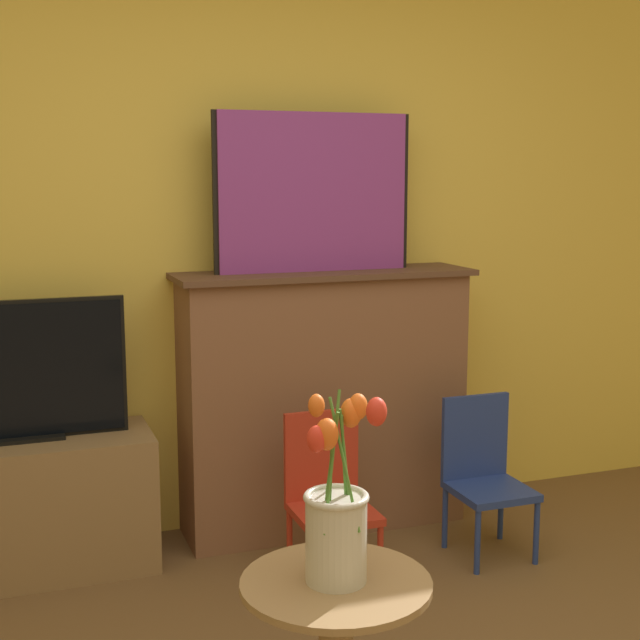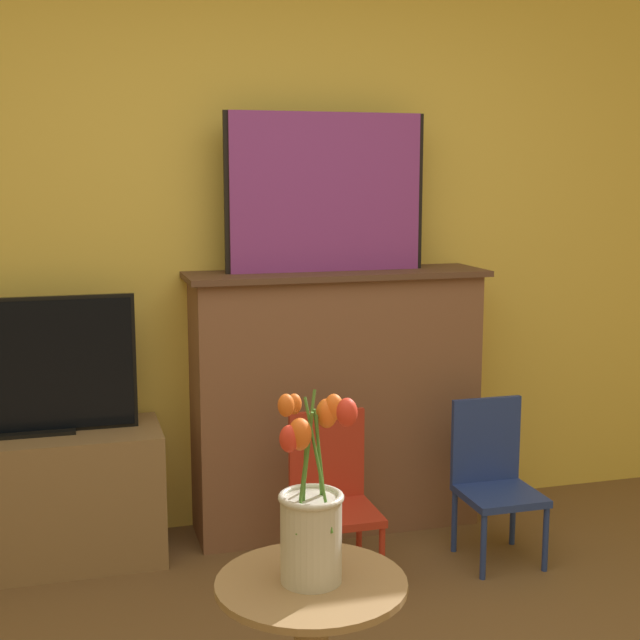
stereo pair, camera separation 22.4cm
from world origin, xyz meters
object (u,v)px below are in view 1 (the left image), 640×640
Objects in this scene: tv_monitor at (19,373)px; chair_red at (328,491)px; painting at (314,193)px; chair_blue at (484,470)px; vase_tulips at (337,516)px.

chair_red is (1.11, -0.45, -0.47)m from tv_monitor.
painting is 1.34× the size of chair_red.
painting is at bearing 139.24° from chair_blue.
painting is 1.65× the size of vase_tulips.
chair_red and chair_blue have the same top height.
vase_tulips is (-1.08, -1.08, 0.35)m from chair_blue.
tv_monitor is (-1.24, -0.06, -0.68)m from painting.
tv_monitor is 1.52× the size of vase_tulips.
chair_red is 1.23× the size of vase_tulips.
chair_red is at bearing 70.50° from vase_tulips.
vase_tulips is at bearing -109.50° from chair_red.
tv_monitor is at bearing 166.37° from chair_blue.
chair_blue is (0.58, -0.50, -1.15)m from painting.
chair_red is at bearing -21.97° from tv_monitor.
chair_red is 0.70m from chair_blue.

